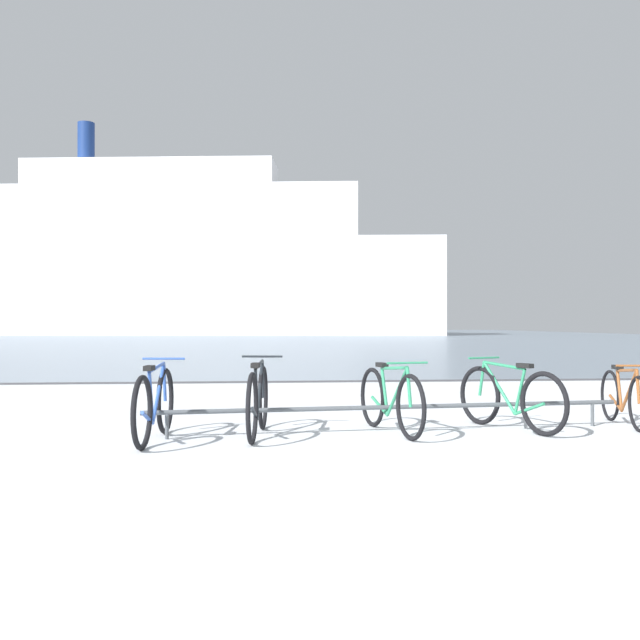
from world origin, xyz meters
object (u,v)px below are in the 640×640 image
bicycle_4 (624,397)px  ferry_ship (162,263)px  bicycle_3 (510,398)px  bicycle_0 (155,405)px  bicycle_2 (390,400)px  bicycle_1 (258,401)px

bicycle_4 → ferry_ship: 68.93m
bicycle_4 → bicycle_3: bearing=-173.2°
bicycle_0 → bicycle_2: 2.54m
bicycle_1 → ferry_ship: 68.57m
bicycle_0 → bicycle_1: bicycle_1 is taller
bicycle_0 → ferry_ship: ferry_ship is taller
bicycle_0 → bicycle_3: bicycle_0 is taller
bicycle_3 → ferry_ship: size_ratio=0.03×
bicycle_1 → bicycle_2: bearing=3.4°
bicycle_1 → bicycle_2: (1.46, 0.09, -0.02)m
bicycle_1 → bicycle_4: (4.31, 0.38, -0.04)m
bicycle_4 → ferry_ship: (-13.69, 67.20, 6.95)m
bicycle_3 → bicycle_2: bearing=-175.1°
bicycle_3 → ferry_ship: 68.82m
bicycle_1 → ferry_ship: size_ratio=0.03×
bicycle_0 → bicycle_4: size_ratio=1.12×
bicycle_1 → bicycle_4: size_ratio=1.12×
bicycle_2 → bicycle_3: (1.40, 0.12, 0.00)m
bicycle_1 → ferry_ship: bearing=97.9°
bicycle_3 → ferry_ship: bearing=100.3°
bicycle_1 → bicycle_4: bearing=5.0°
bicycle_0 → bicycle_3: (3.92, 0.43, -0.01)m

